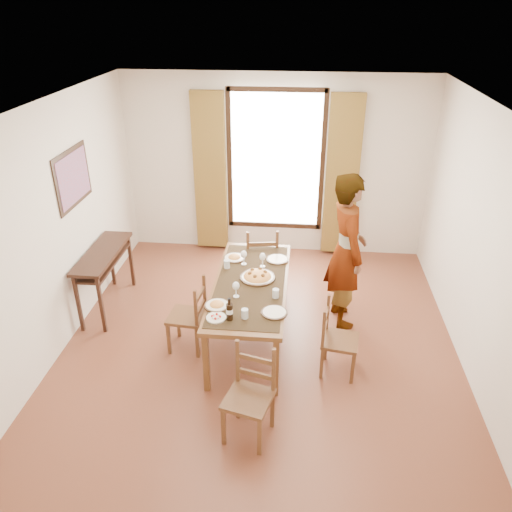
# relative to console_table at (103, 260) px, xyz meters

# --- Properties ---
(ground) EXTENTS (5.00, 5.00, 0.00)m
(ground) POSITION_rel_console_table_xyz_m (2.03, -0.60, -0.68)
(ground) COLOR #5B2B1C
(ground) RESTS_ON ground
(room_shell) EXTENTS (4.60, 5.10, 2.74)m
(room_shell) POSITION_rel_console_table_xyz_m (2.03, -0.47, 0.86)
(room_shell) COLOR beige
(room_shell) RESTS_ON ground
(console_table) EXTENTS (0.38, 1.20, 0.80)m
(console_table) POSITION_rel_console_table_xyz_m (0.00, 0.00, 0.00)
(console_table) COLOR black
(console_table) RESTS_ON ground
(dining_table) EXTENTS (0.82, 1.99, 0.76)m
(dining_table) POSITION_rel_console_table_xyz_m (1.91, -0.48, 0.01)
(dining_table) COLOR brown
(dining_table) RESTS_ON ground
(chair_west) EXTENTS (0.42, 0.42, 0.88)m
(chair_west) POSITION_rel_console_table_xyz_m (1.24, -0.74, -0.28)
(chair_west) COLOR brown
(chair_west) RESTS_ON ground
(chair_north) EXTENTS (0.50, 0.50, 0.98)m
(chair_north) POSITION_rel_console_table_xyz_m (1.94, 0.55, -0.23)
(chair_north) COLOR brown
(chair_north) RESTS_ON ground
(chair_south) EXTENTS (0.49, 0.49, 0.91)m
(chair_south) POSITION_rel_console_table_xyz_m (2.05, -1.94, -0.26)
(chair_south) COLOR brown
(chair_south) RESTS_ON ground
(chair_east) EXTENTS (0.43, 0.43, 0.84)m
(chair_east) POSITION_rel_console_table_xyz_m (2.88, -0.99, -0.29)
(chair_east) COLOR brown
(chair_east) RESTS_ON ground
(man) EXTENTS (0.89, 0.75, 1.91)m
(man) POSITION_rel_console_table_xyz_m (2.99, -0.00, 0.27)
(man) COLOR gray
(man) RESTS_ON ground
(plate_sw) EXTENTS (0.27, 0.27, 0.05)m
(plate_sw) POSITION_rel_console_table_xyz_m (1.61, -1.00, 0.10)
(plate_sw) COLOR silver
(plate_sw) RESTS_ON dining_table
(plate_se) EXTENTS (0.27, 0.27, 0.05)m
(plate_se) POSITION_rel_console_table_xyz_m (2.21, -1.07, 0.10)
(plate_se) COLOR silver
(plate_se) RESTS_ON dining_table
(plate_nw) EXTENTS (0.27, 0.27, 0.05)m
(plate_nw) POSITION_rel_console_table_xyz_m (1.65, 0.06, 0.10)
(plate_nw) COLOR silver
(plate_nw) RESTS_ON dining_table
(plate_ne) EXTENTS (0.27, 0.27, 0.05)m
(plate_ne) POSITION_rel_console_table_xyz_m (2.18, 0.07, 0.10)
(plate_ne) COLOR silver
(plate_ne) RESTS_ON dining_table
(pasta_platter) EXTENTS (0.40, 0.40, 0.10)m
(pasta_platter) POSITION_rel_console_table_xyz_m (1.98, -0.39, 0.12)
(pasta_platter) COLOR #BC6018
(pasta_platter) RESTS_ON dining_table
(caprese_plate) EXTENTS (0.20, 0.20, 0.04)m
(caprese_plate) POSITION_rel_console_table_xyz_m (1.64, -1.22, 0.09)
(caprese_plate) COLOR silver
(caprese_plate) RESTS_ON dining_table
(wine_glass_a) EXTENTS (0.08, 0.08, 0.18)m
(wine_glass_a) POSITION_rel_console_table_xyz_m (1.79, -0.80, 0.16)
(wine_glass_a) COLOR white
(wine_glass_a) RESTS_ON dining_table
(wine_glass_b) EXTENTS (0.08, 0.08, 0.18)m
(wine_glass_b) POSITION_rel_console_table_xyz_m (2.01, -0.11, 0.16)
(wine_glass_b) COLOR white
(wine_glass_b) RESTS_ON dining_table
(wine_glass_c) EXTENTS (0.08, 0.08, 0.18)m
(wine_glass_c) POSITION_rel_console_table_xyz_m (1.78, -0.07, 0.16)
(wine_glass_c) COLOR white
(wine_glass_c) RESTS_ON dining_table
(tumbler_a) EXTENTS (0.07, 0.07, 0.10)m
(tumbler_a) POSITION_rel_console_table_xyz_m (2.21, -0.77, 0.12)
(tumbler_a) COLOR silver
(tumbler_a) RESTS_ON dining_table
(tumbler_b) EXTENTS (0.07, 0.07, 0.10)m
(tumbler_b) POSITION_rel_console_table_xyz_m (1.59, -0.18, 0.12)
(tumbler_b) COLOR silver
(tumbler_b) RESTS_ON dining_table
(tumbler_c) EXTENTS (0.07, 0.07, 0.10)m
(tumbler_c) POSITION_rel_console_table_xyz_m (1.92, -1.18, 0.12)
(tumbler_c) COLOR silver
(tumbler_c) RESTS_ON dining_table
(wine_bottle) EXTENTS (0.07, 0.07, 0.25)m
(wine_bottle) POSITION_rel_console_table_xyz_m (1.78, -1.23, 0.20)
(wine_bottle) COLOR black
(wine_bottle) RESTS_ON dining_table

